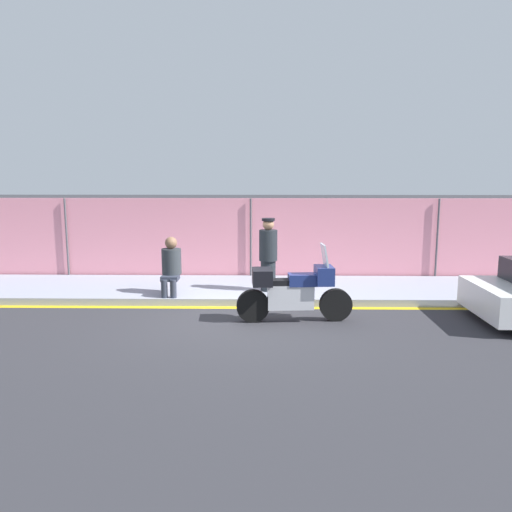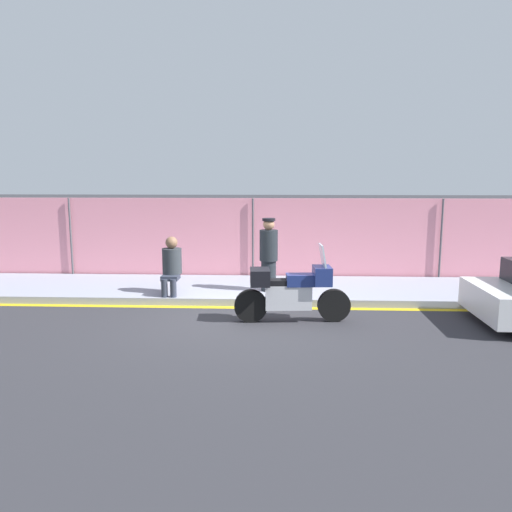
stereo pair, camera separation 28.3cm
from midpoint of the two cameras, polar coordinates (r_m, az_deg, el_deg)
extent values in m
plane|color=#2D2D33|center=(9.68, -1.99, -7.12)|extent=(120.00, 120.00, 0.00)
cube|color=#8E93A3|center=(11.70, -1.46, -3.83)|extent=(35.22, 2.52, 0.16)
cube|color=gold|center=(10.41, -1.77, -5.92)|extent=(35.22, 0.18, 0.01)
cube|color=pink|center=(12.85, -1.22, 1.84)|extent=(33.46, 0.08, 2.14)
cylinder|color=#4C4C51|center=(13.78, -21.35, 1.71)|extent=(0.05, 0.05, 2.14)
cylinder|color=#4C4C51|center=(12.75, -1.23, 1.79)|extent=(0.05, 0.05, 2.14)
cylinder|color=#4C4C51|center=(13.43, 19.43, 1.64)|extent=(0.05, 0.05, 2.14)
cylinder|color=black|center=(9.54, 8.25, -5.55)|extent=(0.62, 0.18, 0.62)
cylinder|color=black|center=(9.36, -1.22, -5.73)|extent=(0.62, 0.18, 0.62)
cube|color=silver|center=(9.37, 3.09, -4.66)|extent=(0.88, 0.34, 0.46)
cube|color=navy|center=(9.32, 4.45, -2.71)|extent=(0.54, 0.34, 0.22)
cube|color=black|center=(9.30, 2.53, -2.98)|extent=(0.62, 0.32, 0.10)
cube|color=navy|center=(9.37, 6.93, -2.20)|extent=(0.35, 0.50, 0.34)
cube|color=silver|center=(9.30, 6.97, 0.10)|extent=(0.13, 0.43, 0.42)
cube|color=black|center=(9.24, -0.17, -2.41)|extent=(0.39, 0.53, 0.30)
cylinder|color=#1E2328|center=(11.18, 0.67, -2.25)|extent=(0.33, 0.33, 0.68)
cylinder|color=#1E2328|center=(11.06, 0.68, 1.22)|extent=(0.41, 0.41, 0.68)
sphere|color=#A37556|center=(11.01, 0.68, 3.63)|extent=(0.25, 0.25, 0.25)
cylinder|color=black|center=(11.00, 0.68, 4.18)|extent=(0.29, 0.29, 0.06)
cylinder|color=#2D3342|center=(10.75, -11.18, -3.68)|extent=(0.14, 0.14, 0.39)
cylinder|color=#2D3342|center=(10.72, -10.18, -3.70)|extent=(0.14, 0.14, 0.39)
cube|color=#2D3342|center=(10.88, -10.51, -2.47)|extent=(0.36, 0.39, 0.10)
cylinder|color=#2D3338|center=(11.01, -10.36, -0.61)|extent=(0.42, 0.42, 0.55)
sphere|color=brown|center=(10.95, -10.42, 1.49)|extent=(0.26, 0.26, 0.26)
cylinder|color=black|center=(11.17, 25.20, -4.16)|extent=(0.62, 0.22, 0.62)
camera|label=1|loc=(0.14, -90.76, -0.12)|focal=35.00mm
camera|label=2|loc=(0.14, 89.24, 0.12)|focal=35.00mm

